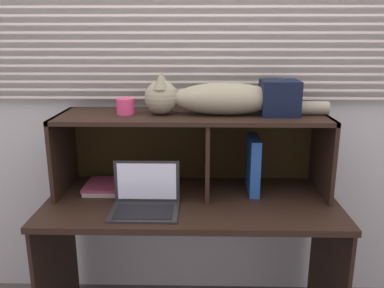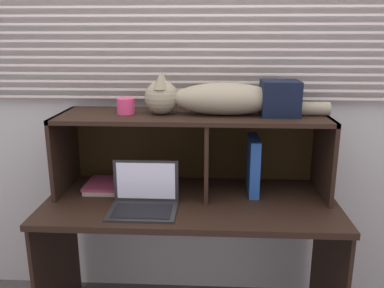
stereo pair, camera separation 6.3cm
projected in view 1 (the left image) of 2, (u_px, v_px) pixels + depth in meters
The scene contains 9 objects.
back_panel_with_blinds at pixel (193, 89), 2.26m from camera, with size 4.40×0.08×2.50m.
desk at pixel (192, 225), 2.08m from camera, with size 1.46×0.66×0.75m.
hutch_shelf_unit at pixel (194, 135), 2.11m from camera, with size 1.38×0.40×0.41m.
cat at pixel (213, 98), 2.02m from camera, with size 0.93×0.20×0.21m.
laptop at pixel (145, 200), 1.91m from camera, with size 0.32×0.23×0.22m.
binder_upright at pixel (253, 164), 2.11m from camera, with size 0.05×0.23×0.30m, color #204B96.
book_stack at pixel (105, 186), 2.16m from camera, with size 0.20×0.23×0.03m.
small_basket at pixel (125, 106), 2.04m from camera, with size 0.09×0.09×0.08m, color #D83D6D.
storage_box at pixel (279, 98), 2.01m from camera, with size 0.19×0.19×0.17m, color black.
Camera 1 is at (0.04, -1.71, 1.55)m, focal length 37.62 mm.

